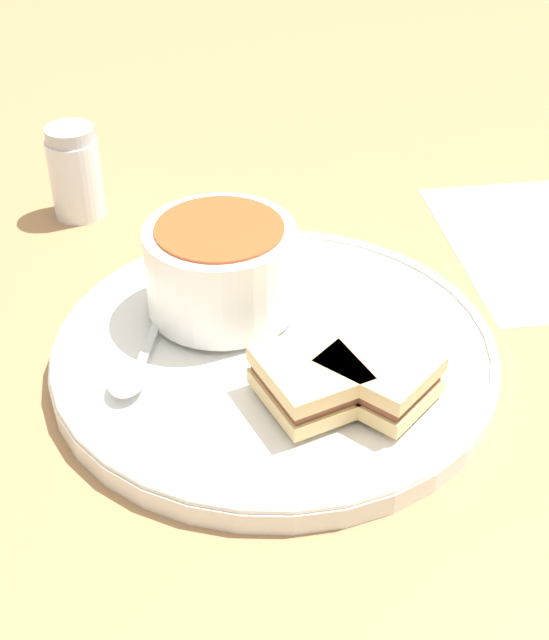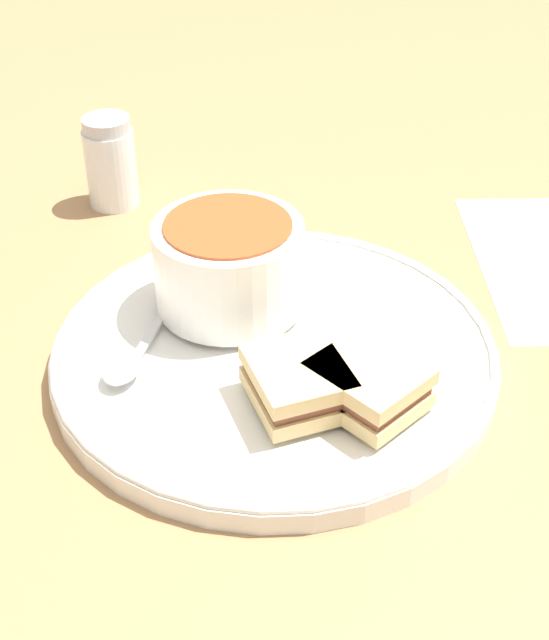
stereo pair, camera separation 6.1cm
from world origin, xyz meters
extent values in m
plane|color=#9E754C|center=(0.00, 0.00, 0.00)|extent=(2.40, 2.40, 0.00)
cylinder|color=white|center=(0.00, 0.00, 0.01)|extent=(0.31, 0.31, 0.02)
torus|color=white|center=(0.00, 0.00, 0.02)|extent=(0.31, 0.31, 0.01)
cylinder|color=white|center=(-0.05, -0.02, 0.02)|extent=(0.06, 0.06, 0.01)
cylinder|color=white|center=(-0.05, -0.02, 0.05)|extent=(0.11, 0.11, 0.06)
cylinder|color=#B74C23|center=(-0.05, -0.02, 0.08)|extent=(0.09, 0.09, 0.01)
cube|color=silver|center=(-0.04, -0.07, 0.02)|extent=(0.08, 0.06, 0.00)
ellipsoid|color=silver|center=(0.00, -0.11, 0.02)|extent=(0.04, 0.04, 0.01)
cube|color=#DBBC7F|center=(0.06, -0.01, 0.03)|extent=(0.07, 0.06, 0.01)
cube|color=brown|center=(0.06, -0.01, 0.03)|extent=(0.06, 0.05, 0.01)
cube|color=#DBBC7F|center=(0.06, -0.01, 0.04)|extent=(0.07, 0.06, 0.01)
cube|color=#DBBC7F|center=(0.08, 0.03, 0.03)|extent=(0.08, 0.08, 0.01)
cube|color=brown|center=(0.08, 0.03, 0.03)|extent=(0.08, 0.07, 0.01)
cube|color=#DBBC7F|center=(0.08, 0.03, 0.04)|extent=(0.08, 0.08, 0.01)
cylinder|color=silver|center=(-0.27, -0.06, 0.04)|extent=(0.05, 0.05, 0.07)
cylinder|color=#B7B7BC|center=(-0.27, -0.06, 0.08)|extent=(0.04, 0.04, 0.01)
camera|label=1|loc=(0.44, -0.22, 0.40)|focal=50.00mm
camera|label=2|loc=(0.46, -0.16, 0.40)|focal=50.00mm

